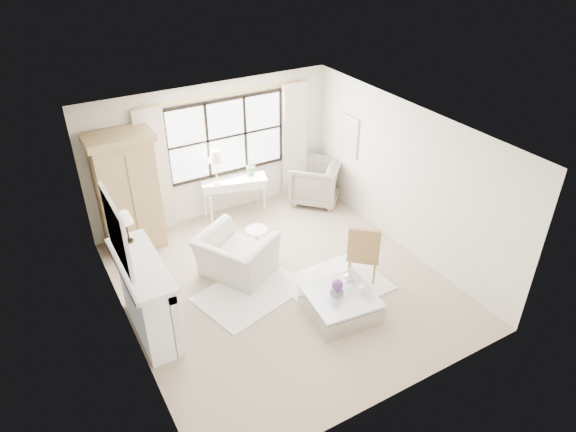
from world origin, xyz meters
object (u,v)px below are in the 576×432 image
Objects in this scene: armoire at (128,192)px; console_table at (235,196)px; coffee_table at (340,304)px; club_armchair at (236,255)px.

armoire is 2.23m from console_table.
console_table reaches higher than coffee_table.
console_table is at bearing 98.08° from coffee_table.
console_table is 1.25× the size of coffee_table.
armoire is 1.89× the size of club_armchair.
club_armchair is 1.99m from coffee_table.
club_armchair is 1.08× the size of coffee_table.
console_table is 1.16× the size of club_armchair.
console_table reaches higher than club_armchair.
club_armchair is at bearing 125.42° from coffee_table.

